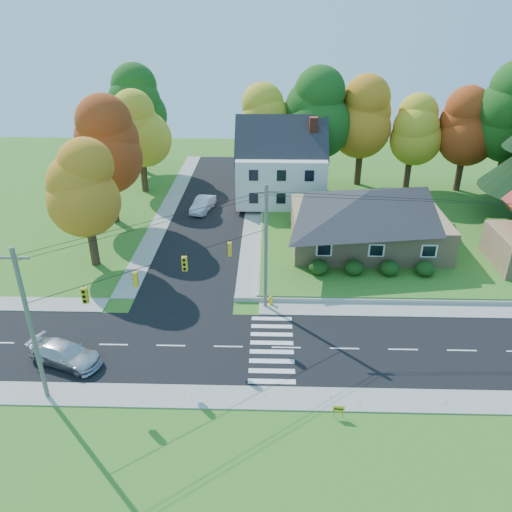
{
  "coord_description": "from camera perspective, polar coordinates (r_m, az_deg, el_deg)",
  "views": [
    {
      "loc": [
        -1.33,
        -27.85,
        21.09
      ],
      "look_at": [
        -2.3,
        8.0,
        3.02
      ],
      "focal_mm": 35.0,
      "sensor_mm": 36.0,
      "label": 1
    }
  ],
  "objects": [
    {
      "name": "tree_lot_2",
      "position": [
        64.03,
        12.16,
        15.26
      ],
      "size": [
        7.28,
        7.28,
        13.56
      ],
      "color": "#3F2A19",
      "rests_on": "lawn"
    },
    {
      "name": "fire_hydrant",
      "position": [
        39.23,
        1.69,
        -5.13
      ],
      "size": [
        0.46,
        0.36,
        0.8
      ],
      "color": "yellow",
      "rests_on": "ground"
    },
    {
      "name": "hedge_row",
      "position": [
        43.51,
        13.09,
        -1.3
      ],
      "size": [
        10.7,
        1.7,
        1.27
      ],
      "color": "#163A10",
      "rests_on": "lawn"
    },
    {
      "name": "yard_sign",
      "position": [
        29.95,
        9.43,
        -16.88
      ],
      "size": [
        0.67,
        0.09,
        0.84
      ],
      "color": "black",
      "rests_on": "ground"
    },
    {
      "name": "white_car",
      "position": [
        57.38,
        -6.1,
        5.88
      ],
      "size": [
        2.66,
        4.99,
        1.56
      ],
      "primitive_type": "imported",
      "rotation": [
        0.0,
        0.0,
        -0.22
      ],
      "color": "silver",
      "rests_on": "road_cross"
    },
    {
      "name": "colonial_house",
      "position": [
        58.25,
        2.89,
        10.25
      ],
      "size": [
        10.4,
        8.4,
        9.6
      ],
      "color": "silver",
      "rests_on": "lawn"
    },
    {
      "name": "ranch_house",
      "position": [
        48.24,
        12.63,
        4.39
      ],
      "size": [
        14.6,
        10.6,
        5.4
      ],
      "color": "tan",
      "rests_on": "lawn"
    },
    {
      "name": "tree_lot_4",
      "position": [
        65.49,
        23.06,
        13.44
      ],
      "size": [
        6.72,
        6.72,
        12.51
      ],
      "color": "#3F2A19",
      "rests_on": "lawn"
    },
    {
      "name": "sidewalk_north",
      "position": [
        39.04,
        3.28,
        -5.94
      ],
      "size": [
        90.0,
        2.0,
        0.08
      ],
      "primitive_type": "cube",
      "color": "#9C9A90",
      "rests_on": "ground"
    },
    {
      "name": "tree_west_1",
      "position": [
        54.06,
        -16.84,
        12.12
      ],
      "size": [
        7.28,
        7.28,
        13.56
      ],
      "color": "#3F2A19",
      "rests_on": "ground"
    },
    {
      "name": "tree_lot_0",
      "position": [
        63.16,
        0.95,
        15.07
      ],
      "size": [
        6.72,
        6.72,
        12.51
      ],
      "color": "#3F2A19",
      "rests_on": "lawn"
    },
    {
      "name": "traffic_infrastructure",
      "position": [
        33.29,
        3.4,
        -1.92
      ],
      "size": [
        38.1,
        10.66,
        10.0
      ],
      "color": "#666059",
      "rests_on": "ground"
    },
    {
      "name": "silver_sedan",
      "position": [
        35.41,
        -20.96,
        -10.41
      ],
      "size": [
        5.38,
        3.62,
        1.45
      ],
      "primitive_type": "imported",
      "rotation": [
        0.0,
        0.0,
        1.22
      ],
      "color": "silver",
      "rests_on": "road_main"
    },
    {
      "name": "lawn",
      "position": [
        55.01,
        16.56,
        3.32
      ],
      "size": [
        30.0,
        30.0,
        0.5
      ],
      "primitive_type": "cube",
      "color": "#3D7923",
      "rests_on": "ground"
    },
    {
      "name": "tree_west_0",
      "position": [
        45.03,
        -19.05,
        7.24
      ],
      "size": [
        6.16,
        6.16,
        11.47
      ],
      "color": "#3F2A19",
      "rests_on": "ground"
    },
    {
      "name": "tree_west_2",
      "position": [
        63.27,
        -13.21,
        13.95
      ],
      "size": [
        6.72,
        6.72,
        12.51
      ],
      "color": "#3F2A19",
      "rests_on": "ground"
    },
    {
      "name": "sidewalk_south",
      "position": [
        31.1,
        3.74,
        -15.94
      ],
      "size": [
        90.0,
        2.0,
        0.08
      ],
      "primitive_type": "cube",
      "color": "#9C9A90",
      "rests_on": "ground"
    },
    {
      "name": "tree_west_3",
      "position": [
        71.13,
        -13.4,
        16.37
      ],
      "size": [
        7.84,
        7.84,
        14.6
      ],
      "color": "#3F2A19",
      "rests_on": "ground"
    },
    {
      "name": "tree_lot_1",
      "position": [
        62.15,
        6.71,
        15.93
      ],
      "size": [
        7.84,
        7.84,
        14.6
      ],
      "color": "#3F2A19",
      "rests_on": "lawn"
    },
    {
      "name": "road_cross",
      "position": [
        58.21,
        -5.15,
        5.4
      ],
      "size": [
        8.0,
        44.0,
        0.02
      ],
      "primitive_type": "cube",
      "color": "black",
      "rests_on": "ground"
    },
    {
      "name": "ground",
      "position": [
        34.96,
        3.48,
        -10.42
      ],
      "size": [
        120.0,
        120.0,
        0.0
      ],
      "primitive_type": "plane",
      "color": "#3D7923"
    },
    {
      "name": "road_main",
      "position": [
        34.95,
        3.48,
        -10.41
      ],
      "size": [
        90.0,
        8.0,
        0.02
      ],
      "primitive_type": "cube",
      "color": "black",
      "rests_on": "ground"
    },
    {
      "name": "tree_lot_3",
      "position": [
        64.68,
        17.57,
        13.56
      ],
      "size": [
        6.16,
        6.16,
        11.47
      ],
      "color": "#3F2A19",
      "rests_on": "lawn"
    }
  ]
}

